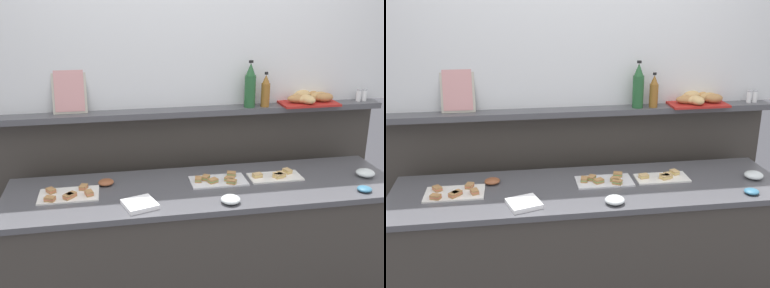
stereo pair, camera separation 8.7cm
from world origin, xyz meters
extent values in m
plane|color=#38383D|center=(0.00, 0.60, 0.00)|extent=(12.00, 12.00, 0.00)
cube|color=#3D3833|center=(0.00, 0.00, 0.42)|extent=(2.36, 0.63, 0.85)
cube|color=#4C4C51|center=(0.00, 0.00, 0.86)|extent=(2.40, 0.67, 0.03)
cube|color=#3D3833|center=(0.00, 0.51, 0.61)|extent=(2.69, 0.08, 1.22)
cube|color=#4C4C51|center=(0.00, 0.46, 1.24)|extent=(2.69, 0.22, 0.04)
cube|color=silver|center=(0.00, 0.53, 1.93)|extent=(3.29, 0.08, 1.34)
cube|color=silver|center=(0.09, 0.06, 0.89)|extent=(0.35, 0.19, 0.01)
cube|color=#AD7A47|center=(-0.03, 0.06, 0.90)|extent=(0.05, 0.06, 0.01)
cube|color=#66994C|center=(-0.03, 0.06, 0.90)|extent=(0.05, 0.06, 0.01)
cube|color=#AD7A47|center=(-0.03, 0.06, 0.91)|extent=(0.05, 0.06, 0.01)
cube|color=#AD7A47|center=(0.16, -0.01, 0.90)|extent=(0.07, 0.06, 0.01)
cube|color=#66994C|center=(0.16, -0.01, 0.90)|extent=(0.07, 0.06, 0.01)
cube|color=#AD7A47|center=(0.16, -0.01, 0.91)|extent=(0.07, 0.06, 0.01)
cube|color=#AD7A47|center=(0.02, 0.08, 0.90)|extent=(0.06, 0.07, 0.01)
cube|color=#66994C|center=(0.02, 0.08, 0.90)|extent=(0.06, 0.07, 0.01)
cube|color=#AD7A47|center=(0.02, 0.08, 0.91)|extent=(0.06, 0.07, 0.01)
cube|color=#AD7A47|center=(0.16, 0.03, 0.90)|extent=(0.07, 0.07, 0.01)
cube|color=#66994C|center=(0.16, 0.03, 0.90)|extent=(0.07, 0.07, 0.01)
cube|color=#AD7A47|center=(0.16, 0.03, 0.91)|extent=(0.07, 0.07, 0.01)
cube|color=#AD7A47|center=(0.19, 0.11, 0.90)|extent=(0.07, 0.05, 0.01)
cube|color=#66994C|center=(0.19, 0.11, 0.90)|extent=(0.07, 0.05, 0.01)
cube|color=#AD7A47|center=(0.19, 0.11, 0.91)|extent=(0.07, 0.05, 0.01)
cube|color=#AD7A47|center=(0.05, 0.03, 0.90)|extent=(0.07, 0.06, 0.01)
cube|color=#66994C|center=(0.05, 0.03, 0.90)|extent=(0.07, 0.06, 0.01)
cube|color=#AD7A47|center=(0.05, 0.03, 0.91)|extent=(0.07, 0.06, 0.01)
cube|color=white|center=(-0.81, 0.01, 0.89)|extent=(0.34, 0.21, 0.01)
cube|color=#AD7A47|center=(-0.92, 0.06, 0.90)|extent=(0.06, 0.07, 0.01)
cube|color=#D1664C|center=(-0.92, 0.06, 0.90)|extent=(0.06, 0.07, 0.01)
cube|color=#AD7A47|center=(-0.92, 0.06, 0.91)|extent=(0.06, 0.07, 0.01)
cube|color=#AD7A47|center=(-0.73, 0.07, 0.90)|extent=(0.05, 0.06, 0.01)
cube|color=#D1664C|center=(-0.73, 0.07, 0.90)|extent=(0.05, 0.06, 0.01)
cube|color=#AD7A47|center=(-0.73, 0.07, 0.91)|extent=(0.05, 0.06, 0.01)
cube|color=#AD7A47|center=(-0.91, -0.06, 0.90)|extent=(0.07, 0.06, 0.01)
cube|color=#D1664C|center=(-0.91, -0.06, 0.90)|extent=(0.07, 0.06, 0.01)
cube|color=#AD7A47|center=(-0.91, -0.06, 0.91)|extent=(0.07, 0.06, 0.01)
cube|color=#AD7A47|center=(-0.80, -0.03, 0.90)|extent=(0.07, 0.07, 0.01)
cube|color=#D1664C|center=(-0.80, -0.03, 0.90)|extent=(0.07, 0.07, 0.01)
cube|color=#AD7A47|center=(-0.80, -0.03, 0.91)|extent=(0.07, 0.07, 0.01)
cube|color=#AD7A47|center=(-0.81, -0.04, 0.90)|extent=(0.07, 0.07, 0.01)
cube|color=#D1664C|center=(-0.81, -0.04, 0.90)|extent=(0.07, 0.07, 0.01)
cube|color=#AD7A47|center=(-0.81, -0.04, 0.91)|extent=(0.07, 0.07, 0.01)
cube|color=#AD7A47|center=(-0.70, -0.02, 0.90)|extent=(0.06, 0.07, 0.01)
cube|color=#D1664C|center=(-0.70, -0.02, 0.90)|extent=(0.06, 0.07, 0.01)
cube|color=#AD7A47|center=(-0.70, -0.02, 0.91)|extent=(0.06, 0.07, 0.01)
cube|color=white|center=(0.47, 0.06, 0.89)|extent=(0.34, 0.16, 0.01)
cube|color=tan|center=(0.50, 0.05, 0.90)|extent=(0.05, 0.06, 0.01)
cube|color=#E5C666|center=(0.50, 0.05, 0.90)|extent=(0.05, 0.06, 0.01)
cube|color=tan|center=(0.50, 0.05, 0.91)|extent=(0.05, 0.06, 0.01)
cube|color=tan|center=(0.35, 0.06, 0.90)|extent=(0.06, 0.05, 0.01)
cube|color=#E5C666|center=(0.35, 0.06, 0.90)|extent=(0.06, 0.05, 0.01)
cube|color=tan|center=(0.35, 0.06, 0.91)|extent=(0.06, 0.05, 0.01)
cube|color=tan|center=(0.56, 0.09, 0.90)|extent=(0.05, 0.07, 0.01)
cube|color=#E5C666|center=(0.56, 0.09, 0.90)|extent=(0.05, 0.07, 0.01)
cube|color=tan|center=(0.56, 0.09, 0.91)|extent=(0.05, 0.07, 0.01)
cube|color=tan|center=(0.48, 0.03, 0.90)|extent=(0.06, 0.05, 0.01)
cube|color=#E5C666|center=(0.48, 0.03, 0.90)|extent=(0.06, 0.05, 0.01)
cube|color=tan|center=(0.48, 0.03, 0.91)|extent=(0.06, 0.05, 0.01)
cube|color=tan|center=(0.47, 0.04, 0.90)|extent=(0.07, 0.06, 0.01)
cube|color=#E5C666|center=(0.47, 0.04, 0.90)|extent=(0.07, 0.06, 0.01)
cube|color=tan|center=(0.47, 0.04, 0.91)|extent=(0.07, 0.06, 0.01)
ellipsoid|color=silver|center=(0.09, -0.25, 0.90)|extent=(0.11, 0.11, 0.04)
ellipsoid|color=#E5CC66|center=(0.09, -0.25, 0.90)|extent=(0.09, 0.09, 0.03)
ellipsoid|color=silver|center=(1.04, -0.03, 0.91)|extent=(0.12, 0.12, 0.05)
ellipsoid|color=#E5CC66|center=(1.04, -0.03, 0.90)|extent=(0.09, 0.09, 0.03)
ellipsoid|color=brown|center=(-0.60, 0.14, 0.90)|extent=(0.10, 0.10, 0.03)
ellipsoid|color=teal|center=(0.92, -0.24, 0.90)|extent=(0.09, 0.09, 0.03)
cube|color=white|center=(-0.41, -0.20, 0.89)|extent=(0.21, 0.21, 0.03)
cylinder|color=#8E5B23|center=(0.50, 0.40, 1.34)|extent=(0.06, 0.06, 0.16)
cone|color=#8E5B23|center=(0.50, 0.40, 1.45)|extent=(0.05, 0.05, 0.06)
cylinder|color=black|center=(0.50, 0.40, 1.49)|extent=(0.02, 0.02, 0.02)
cylinder|color=#23562D|center=(0.39, 0.41, 1.37)|extent=(0.08, 0.08, 0.22)
cone|color=#23562D|center=(0.39, 0.41, 1.52)|extent=(0.06, 0.06, 0.08)
cylinder|color=black|center=(0.39, 0.41, 1.57)|extent=(0.03, 0.03, 0.02)
cylinder|color=white|center=(1.21, 0.43, 1.30)|extent=(0.03, 0.03, 0.08)
cylinder|color=#B7BABF|center=(1.21, 0.43, 1.34)|extent=(0.03, 0.03, 0.01)
cylinder|color=white|center=(1.25, 0.43, 1.30)|extent=(0.03, 0.03, 0.08)
cylinder|color=#B7BABF|center=(1.25, 0.43, 1.34)|extent=(0.03, 0.03, 0.01)
cube|color=#B2231E|center=(0.82, 0.43, 1.27)|extent=(0.40, 0.26, 0.02)
ellipsoid|color=tan|center=(0.79, 0.37, 1.31)|extent=(0.12, 0.15, 0.06)
ellipsoid|color=tan|center=(0.79, 0.49, 1.30)|extent=(0.14, 0.10, 0.05)
ellipsoid|color=#AD7A47|center=(0.73, 0.41, 1.30)|extent=(0.16, 0.10, 0.06)
ellipsoid|color=tan|center=(0.80, 0.49, 1.31)|extent=(0.14, 0.12, 0.07)
ellipsoid|color=tan|center=(0.92, 0.46, 1.31)|extent=(0.16, 0.13, 0.06)
ellipsoid|color=tan|center=(0.78, 0.39, 1.30)|extent=(0.14, 0.09, 0.06)
ellipsoid|color=#AD7A47|center=(0.93, 0.40, 1.31)|extent=(0.13, 0.09, 0.06)
ellipsoid|color=tan|center=(0.91, 0.45, 1.30)|extent=(0.13, 0.17, 0.06)
ellipsoid|color=#B7844C|center=(0.88, 0.51, 1.31)|extent=(0.11, 0.15, 0.06)
cube|color=#B2AD9E|center=(-0.80, 0.47, 1.41)|extent=(0.22, 0.08, 0.29)
cube|color=#CC8C8C|center=(-0.80, 0.47, 1.41)|extent=(0.19, 0.07, 0.26)
camera|label=1|loc=(-0.54, -2.49, 2.03)|focal=42.60mm
camera|label=2|loc=(-0.45, -2.50, 2.03)|focal=42.60mm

